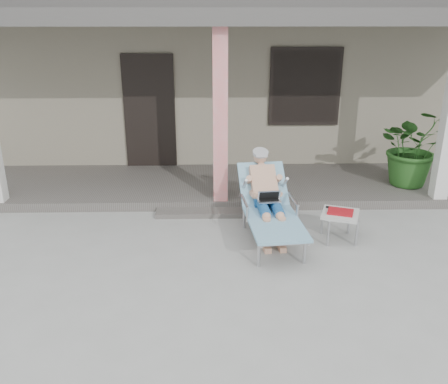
{
  "coord_description": "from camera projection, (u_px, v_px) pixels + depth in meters",
  "views": [
    {
      "loc": [
        -0.1,
        -4.89,
        2.92
      ],
      "look_at": [
        0.02,
        0.6,
        0.85
      ],
      "focal_mm": 38.0,
      "sensor_mm": 36.0,
      "label": 1
    }
  ],
  "objects": [
    {
      "name": "potted_palm",
      "position": [
        414.0,
        147.0,
        7.99
      ],
      "size": [
        1.29,
        1.15,
        1.34
      ],
      "primitive_type": "imported",
      "rotation": [
        0.0,
        0.0,
        -0.09
      ],
      "color": "#26591E",
      "rests_on": "porch_deck"
    },
    {
      "name": "ground",
      "position": [
        223.0,
        277.0,
        5.61
      ],
      "size": [
        60.0,
        60.0,
        0.0
      ],
      "primitive_type": "plane",
      "color": "#9E9E99",
      "rests_on": "ground"
    },
    {
      "name": "lounger",
      "position": [
        269.0,
        187.0,
        6.43
      ],
      "size": [
        0.84,
        1.84,
        1.17
      ],
      "rotation": [
        0.0,
        0.0,
        0.1
      ],
      "color": "#B7B7BC",
      "rests_on": "ground"
    },
    {
      "name": "porch_overhang",
      "position": [
        219.0,
        23.0,
        7.38
      ],
      "size": [
        10.0,
        2.3,
        2.85
      ],
      "color": "silver",
      "rests_on": "porch_deck"
    },
    {
      "name": "porch_step",
      "position": [
        221.0,
        213.0,
        7.33
      ],
      "size": [
        2.0,
        0.3,
        0.07
      ],
      "primitive_type": "cube",
      "color": "#605B56",
      "rests_on": "ground"
    },
    {
      "name": "house",
      "position": [
        218.0,
        71.0,
        11.1
      ],
      "size": [
        10.4,
        5.4,
        3.3
      ],
      "color": "gray",
      "rests_on": "ground"
    },
    {
      "name": "side_table",
      "position": [
        340.0,
        215.0,
        6.42
      ],
      "size": [
        0.61,
        0.61,
        0.43
      ],
      "rotation": [
        0.0,
        0.0,
        -0.34
      ],
      "color": "beige",
      "rests_on": "ground"
    },
    {
      "name": "porch_deck",
      "position": [
        220.0,
        185.0,
        8.39
      ],
      "size": [
        10.0,
        2.0,
        0.15
      ],
      "primitive_type": "cube",
      "color": "#605B56",
      "rests_on": "ground"
    }
  ]
}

